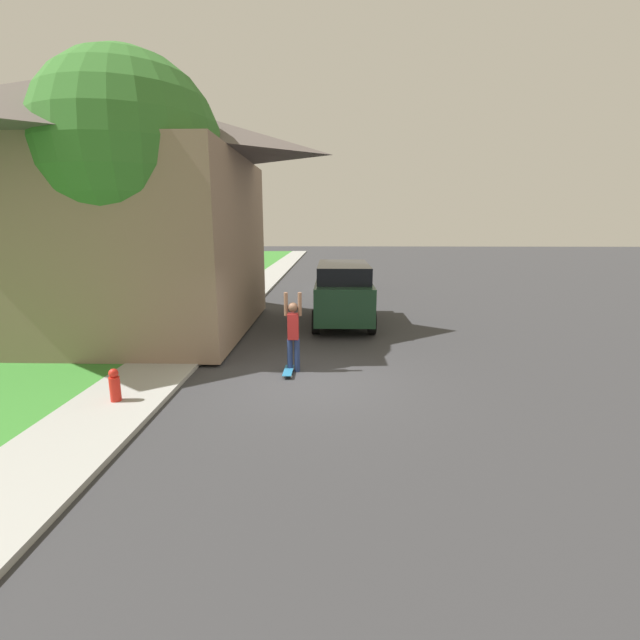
% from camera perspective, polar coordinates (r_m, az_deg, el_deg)
% --- Properties ---
extents(ground_plane, '(120.00, 120.00, 0.00)m').
position_cam_1_polar(ground_plane, '(9.81, -1.77, -7.79)').
color(ground_plane, '#333335').
extents(lawn, '(10.00, 80.00, 0.08)m').
position_cam_1_polar(lawn, '(17.75, -27.27, 0.22)').
color(lawn, '#387F2D').
rests_on(lawn, ground_plane).
extents(sidewalk, '(1.80, 80.00, 0.10)m').
position_cam_1_polar(sidewalk, '(16.09, -13.41, 0.19)').
color(sidewalk, '#9E9E99').
rests_on(sidewalk, ground_plane).
extents(house, '(11.25, 8.08, 7.58)m').
position_cam_1_polar(house, '(15.65, -29.72, 13.21)').
color(house, '#89705B').
rests_on(house, lawn).
extents(lawn_tree_near, '(4.72, 4.72, 7.62)m').
position_cam_1_polar(lawn_tree_near, '(12.91, -23.97, 20.05)').
color(lawn_tree_near, brown).
rests_on(lawn_tree_near, lawn).
extents(suv_parked, '(2.02, 4.53, 2.10)m').
position_cam_1_polar(suv_parked, '(14.89, 3.08, 3.81)').
color(suv_parked, '#193823').
rests_on(suv_parked, ground_plane).
extents(car_down_street, '(1.84, 4.46, 1.41)m').
position_cam_1_polar(car_down_street, '(23.38, 2.35, 5.87)').
color(car_down_street, silver).
rests_on(car_down_street, ground_plane).
extents(skateboarder, '(0.41, 0.22, 1.90)m').
position_cam_1_polar(skateboarder, '(9.99, -3.59, -1.54)').
color(skateboarder, navy).
rests_on(skateboarder, ground_plane).
extents(skateboard, '(0.22, 0.78, 0.10)m').
position_cam_1_polar(skateboard, '(10.07, -4.25, -6.78)').
color(skateboard, '#236B99').
rests_on(skateboard, ground_plane).
extents(fire_hydrant, '(0.20, 0.20, 0.65)m').
position_cam_1_polar(fire_hydrant, '(9.16, -25.69, -7.85)').
color(fire_hydrant, red).
rests_on(fire_hydrant, sidewalk).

